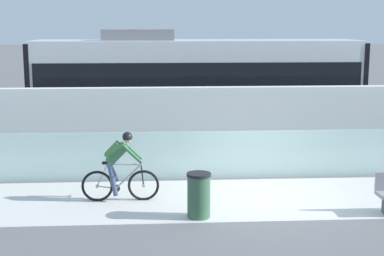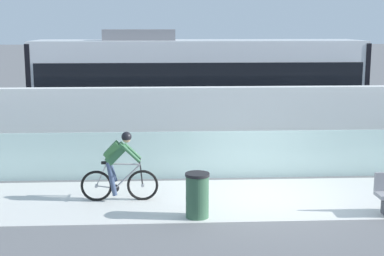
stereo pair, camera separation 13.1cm
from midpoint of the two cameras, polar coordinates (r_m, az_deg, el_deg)
The scene contains 9 objects.
ground_plane at distance 13.50m, azimuth 7.49°, elevation -6.96°, with size 200.00×200.00×0.00m, color slate.
bike_path_deck at distance 13.50m, azimuth 7.50°, elevation -6.94°, with size 32.00×3.20×0.01m, color silver.
glass_parapet at distance 15.10m, azimuth 6.27°, elevation -2.62°, with size 32.00×0.05×1.25m, color silver.
concrete_barrier_wall at distance 16.75m, azimuth 5.31°, elevation 0.35°, with size 32.00×0.36×2.20m, color white.
tram_rail_near at distance 19.37m, azimuth 4.19°, elevation -1.57°, with size 32.00×0.08×0.01m, color #595654.
tram_rail_far at distance 20.76m, azimuth 3.69°, elevation -0.75°, with size 32.00×0.08×0.01m, color #595654.
tram at distance 19.67m, azimuth 0.74°, elevation 4.22°, with size 11.06×2.54×3.81m.
cyclist_on_bike at distance 13.09m, azimuth -7.03°, elevation -3.87°, with size 1.77×0.58×1.61m.
trash_bin at distance 11.97m, azimuth 0.85°, elevation -6.73°, with size 0.51×0.51×0.96m.
Camera 2 is at (-2.37, -12.67, 4.00)m, focal length 53.53 mm.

